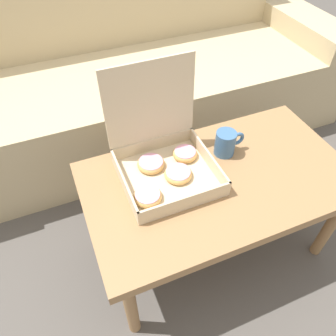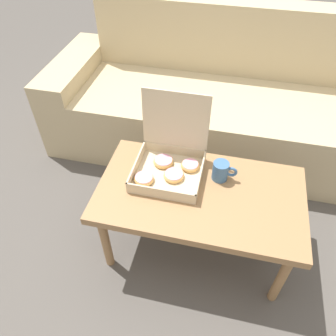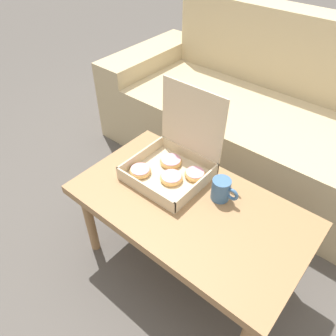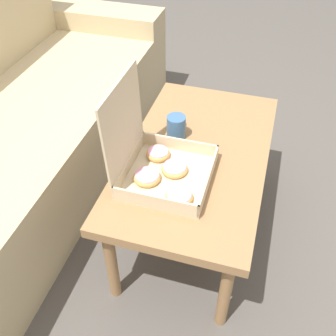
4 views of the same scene
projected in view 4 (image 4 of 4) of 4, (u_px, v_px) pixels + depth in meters
ground_plane at (166, 219)px, 1.89m from camera, size 12.00×12.00×0.00m
couch at (0, 139)px, 1.86m from camera, size 2.33×0.84×0.91m
coffee_table at (196, 162)px, 1.60m from camera, size 0.97×0.55×0.45m
pastry_box at (157, 163)px, 1.42m from camera, size 0.33×0.33×0.37m
coffee_mug at (176, 127)px, 1.61m from camera, size 0.12×0.08×0.10m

